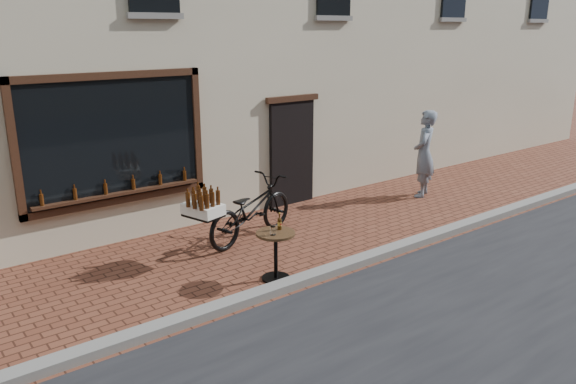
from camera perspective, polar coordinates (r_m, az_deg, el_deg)
ground at (r=8.56m, az=4.53°, el=-8.98°), size 90.00×90.00×0.00m
kerb at (r=8.67m, az=3.65°, el=-8.18°), size 90.00×0.25×0.12m
cargo_bicycle at (r=9.95m, az=-3.96°, el=-1.77°), size 2.53×1.31×1.19m
bistro_table at (r=8.39m, az=-1.25°, el=-5.48°), size 0.59×0.59×1.01m
pedestrian at (r=12.84m, az=13.67°, el=3.80°), size 0.84×0.76×1.94m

